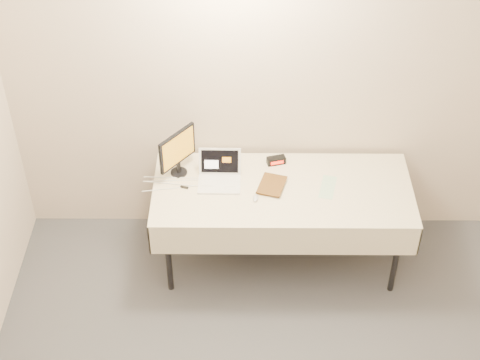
{
  "coord_description": "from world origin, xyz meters",
  "views": [
    {
      "loc": [
        -0.28,
        -1.92,
        4.18
      ],
      "look_at": [
        -0.31,
        1.99,
        0.86
      ],
      "focal_mm": 55.0,
      "sensor_mm": 36.0,
      "label": 1
    }
  ],
  "objects_px": {
    "monitor": "(177,150)",
    "book": "(260,172)",
    "table": "(282,195)",
    "laptop": "(219,175)"
  },
  "relations": [
    {
      "from": "monitor",
      "to": "book",
      "type": "distance_m",
      "value": 0.61
    },
    {
      "from": "monitor",
      "to": "book",
      "type": "xyz_separation_m",
      "value": [
        0.59,
        -0.12,
        -0.09
      ]
    },
    {
      "from": "monitor",
      "to": "table",
      "type": "bearing_deg",
      "value": -64.29
    },
    {
      "from": "laptop",
      "to": "monitor",
      "type": "relative_size",
      "value": 0.85
    },
    {
      "from": "monitor",
      "to": "book",
      "type": "relative_size",
      "value": 1.53
    },
    {
      "from": "table",
      "to": "monitor",
      "type": "xyz_separation_m",
      "value": [
        -0.75,
        0.17,
        0.27
      ]
    },
    {
      "from": "laptop",
      "to": "book",
      "type": "height_order",
      "value": "book"
    },
    {
      "from": "table",
      "to": "book",
      "type": "bearing_deg",
      "value": 164.29
    },
    {
      "from": "book",
      "to": "table",
      "type": "bearing_deg",
      "value": 0.85
    },
    {
      "from": "table",
      "to": "book",
      "type": "height_order",
      "value": "book"
    }
  ]
}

